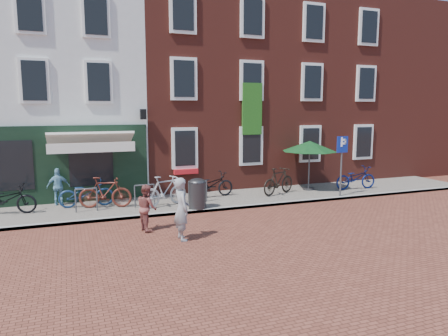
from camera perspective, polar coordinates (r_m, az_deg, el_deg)
name	(u,v)px	position (r m, az deg, el deg)	size (l,w,h in m)	color
ground	(194,213)	(14.54, -4.11, -6.26)	(80.00, 80.00, 0.00)	brown
sidewalk	(208,201)	(16.21, -2.25, -4.54)	(24.00, 3.00, 0.10)	slate
building_stucco	(41,89)	(20.53, -23.91, 9.97)	(8.00, 8.00, 9.00)	silver
building_brick_mid	(191,81)	(21.40, -4.53, 11.88)	(6.00, 8.00, 10.00)	maroon
building_brick_right	(295,83)	(23.79, 9.76, 11.42)	(6.00, 8.00, 10.00)	maroon
filler_right	(388,94)	(27.63, 21.59, 9.48)	(7.00, 8.00, 9.00)	maroon
litter_bin	(197,192)	(14.72, -3.69, -3.30)	(0.63, 0.63, 1.15)	#313133
parking_sign	(342,155)	(17.25, 15.90, 1.69)	(0.50, 0.08, 2.43)	#4C4C4F
parasol	(310,144)	(18.23, 11.71, 3.22)	(2.39, 2.39, 2.24)	#4C4C4F
woman	(182,209)	(11.54, -5.85, -5.63)	(0.64, 0.42, 1.76)	gray
boy	(147,207)	(12.63, -10.57, -5.36)	(0.68, 0.53, 1.39)	brown
cafe_person	(58,187)	(16.34, -21.83, -2.41)	(0.80, 0.33, 1.36)	#6FA4BE
bicycle_0	(6,199)	(15.73, -27.77, -3.84)	(0.67, 1.92, 1.01)	black
bicycle_1	(105,192)	(15.39, -16.03, -3.24)	(0.53, 1.86, 1.12)	#592219
bicycle_2	(86,193)	(15.77, -18.41, -3.27)	(0.67, 1.92, 1.01)	navy
bicycle_3	(165,191)	(15.21, -8.15, -3.13)	(0.53, 1.86, 1.12)	#AFAFB2
bicycle_4	(211,185)	(16.54, -1.76, -2.32)	(0.67, 1.92, 1.01)	black
bicycle_5	(279,181)	(17.20, 7.51, -1.79)	(0.53, 1.86, 1.12)	black
bicycle_6	(356,178)	(19.07, 17.66, -1.30)	(0.67, 1.92, 1.01)	#08144B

